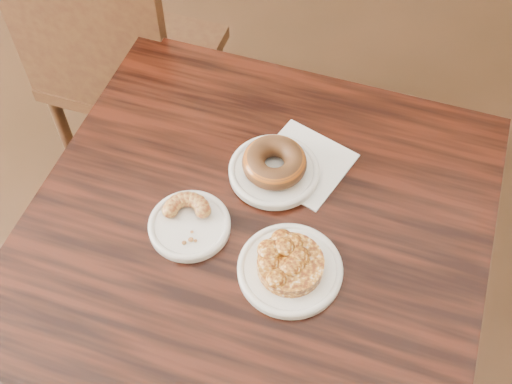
{
  "coord_description": "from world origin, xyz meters",
  "views": [
    {
      "loc": [
        0.16,
        -0.69,
        1.71
      ],
      "look_at": [
        0.16,
        -0.05,
        0.8
      ],
      "focal_mm": 45.0,
      "sensor_mm": 36.0,
      "label": 1
    }
  ],
  "objects_px": {
    "chair_far": "(135,62)",
    "cruller_fragment": "(189,220)",
    "cafe_table": "(255,316)",
    "glazed_donut": "(274,162)",
    "apple_fritter": "(291,263)"
  },
  "relations": [
    {
      "from": "glazed_donut",
      "to": "cruller_fragment",
      "type": "xyz_separation_m",
      "value": [
        -0.15,
        -0.12,
        -0.01
      ]
    },
    {
      "from": "cafe_table",
      "to": "chair_far",
      "type": "bearing_deg",
      "value": 133.26
    },
    {
      "from": "cafe_table",
      "to": "cruller_fragment",
      "type": "xyz_separation_m",
      "value": [
        -0.11,
        -0.0,
        0.4
      ]
    },
    {
      "from": "chair_far",
      "to": "apple_fritter",
      "type": "relative_size",
      "value": 6.13
    },
    {
      "from": "cruller_fragment",
      "to": "apple_fritter",
      "type": "bearing_deg",
      "value": -26.25
    },
    {
      "from": "glazed_donut",
      "to": "cafe_table",
      "type": "bearing_deg",
      "value": -106.67
    },
    {
      "from": "cafe_table",
      "to": "cruller_fragment",
      "type": "relative_size",
      "value": 8.23
    },
    {
      "from": "chair_far",
      "to": "cruller_fragment",
      "type": "xyz_separation_m",
      "value": [
        0.23,
        -0.73,
        0.33
      ]
    },
    {
      "from": "cafe_table",
      "to": "cruller_fragment",
      "type": "bearing_deg",
      "value": -160.94
    },
    {
      "from": "glazed_donut",
      "to": "cruller_fragment",
      "type": "relative_size",
      "value": 1.22
    },
    {
      "from": "apple_fritter",
      "to": "glazed_donut",
      "type": "bearing_deg",
      "value": 96.94
    },
    {
      "from": "cafe_table",
      "to": "chair_far",
      "type": "distance_m",
      "value": 0.81
    },
    {
      "from": "chair_far",
      "to": "apple_fritter",
      "type": "xyz_separation_m",
      "value": [
        0.4,
        -0.82,
        0.33
      ]
    },
    {
      "from": "cruller_fragment",
      "to": "glazed_donut",
      "type": "bearing_deg",
      "value": 38.13
    },
    {
      "from": "chair_far",
      "to": "cruller_fragment",
      "type": "distance_m",
      "value": 0.83
    }
  ]
}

